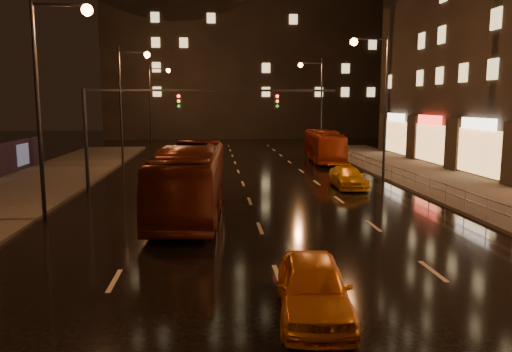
# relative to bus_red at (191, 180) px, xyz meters

# --- Properties ---
(ground) EXTENTS (140.00, 140.00, 0.00)m
(ground) POSITION_rel_bus_red_xyz_m (3.05, 6.87, -1.66)
(ground) COLOR black
(ground) RESTS_ON ground
(sidewalk_right) EXTENTS (7.00, 70.00, 0.15)m
(sidewalk_right) POSITION_rel_bus_red_xyz_m (16.55, 1.87, -1.59)
(sidewalk_right) COLOR #38332D
(sidewalk_right) RESTS_ON ground
(building_distant) EXTENTS (44.00, 16.00, 36.00)m
(building_distant) POSITION_rel_bus_red_xyz_m (7.05, 58.87, 16.34)
(building_distant) COLOR black
(building_distant) RESTS_ON ground
(traffic_signal) EXTENTS (15.31, 0.32, 6.20)m
(traffic_signal) POSITION_rel_bus_red_xyz_m (-2.01, 6.87, 3.07)
(traffic_signal) COLOR black
(traffic_signal) RESTS_ON ground
(railing_right) EXTENTS (0.05, 56.00, 1.00)m
(railing_right) POSITION_rel_bus_red_xyz_m (13.25, 4.87, -0.76)
(railing_right) COLOR #99999E
(railing_right) RESTS_ON sidewalk_right
(bus_red) EXTENTS (3.44, 12.06, 3.32)m
(bus_red) POSITION_rel_bus_red_xyz_m (0.00, 0.00, 0.00)
(bus_red) COLOR #551B0C
(bus_red) RESTS_ON ground
(bus_curb) EXTENTS (3.08, 10.41, 2.86)m
(bus_curb) POSITION_rel_bus_red_xyz_m (11.21, 20.98, -0.23)
(bus_curb) COLOR #942B0E
(bus_curb) RESTS_ON ground
(taxi_near) EXTENTS (2.25, 4.57, 1.50)m
(taxi_near) POSITION_rel_bus_red_xyz_m (3.55, -12.13, -0.91)
(taxi_near) COLOR orange
(taxi_near) RESTS_ON ground
(taxi_far) EXTENTS (1.85, 4.54, 1.32)m
(taxi_far) POSITION_rel_bus_red_xyz_m (9.61, 6.83, -1.00)
(taxi_far) COLOR orange
(taxi_far) RESTS_ON ground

